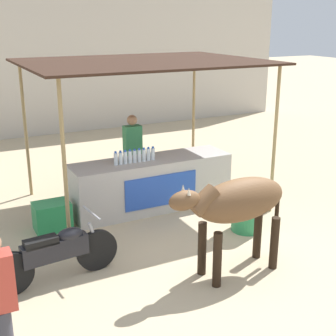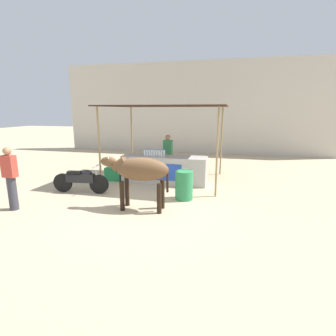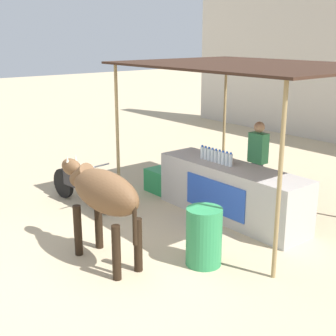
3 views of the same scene
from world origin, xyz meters
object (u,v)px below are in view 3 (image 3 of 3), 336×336
(vendor_behind_counter, at_px, (257,164))
(cooler_box, at_px, (161,181))
(water_barrel, at_px, (204,237))
(motorcycle_parked, at_px, (81,184))
(stall_counter, at_px, (231,192))
(cow, at_px, (103,194))

(vendor_behind_counter, xyz_separation_m, cooler_box, (-1.85, -0.85, -0.61))
(water_barrel, distance_m, motorcycle_parked, 3.25)
(water_barrel, bearing_deg, vendor_behind_counter, 114.20)
(motorcycle_parked, bearing_deg, cooler_box, 78.74)
(stall_counter, height_order, cooler_box, stall_counter)
(stall_counter, xyz_separation_m, vendor_behind_counter, (-0.05, 0.75, 0.37))
(cooler_box, bearing_deg, stall_counter, 2.93)
(vendor_behind_counter, bearing_deg, motorcycle_parked, -130.81)
(stall_counter, distance_m, vendor_behind_counter, 0.84)
(vendor_behind_counter, distance_m, water_barrel, 2.63)
(cow, bearing_deg, vendor_behind_counter, 91.43)
(cow, bearing_deg, water_barrel, 46.75)
(cooler_box, bearing_deg, water_barrel, -27.49)
(water_barrel, bearing_deg, cow, -133.25)
(stall_counter, relative_size, vendor_behind_counter, 1.82)
(cow, relative_size, motorcycle_parked, 1.02)
(water_barrel, xyz_separation_m, motorcycle_parked, (-3.24, -0.16, 0.00))
(cow, distance_m, motorcycle_parked, 2.50)
(motorcycle_parked, bearing_deg, water_barrel, 2.84)
(stall_counter, height_order, cow, cow)
(vendor_behind_counter, bearing_deg, cooler_box, -155.28)
(stall_counter, relative_size, motorcycle_parked, 1.67)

